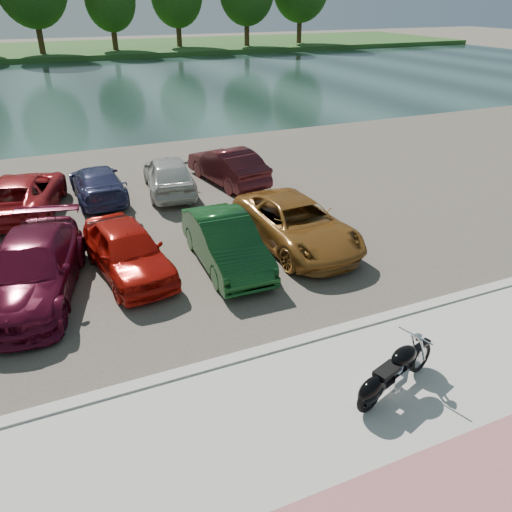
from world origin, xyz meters
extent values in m
plane|color=#595447|center=(0.00, 0.00, 0.00)|extent=(200.00, 200.00, 0.00)
cube|color=#B4B1A9|center=(0.00, -1.00, 0.05)|extent=(60.00, 6.00, 0.10)
cube|color=#9C5E58|center=(0.00, -2.50, 0.10)|extent=(60.00, 2.00, 0.01)
cube|color=#B4B1A9|center=(0.00, 2.00, 0.07)|extent=(60.00, 0.30, 0.14)
cube|color=#48423A|center=(0.00, 11.00, 0.02)|extent=(60.00, 18.00, 0.04)
cube|color=#1B312C|center=(0.00, 40.00, 0.00)|extent=(120.00, 40.00, 0.00)
cube|color=#264C1B|center=(0.00, 72.00, 0.30)|extent=(120.00, 24.00, 0.60)
cylinder|color=#3D2916|center=(-3.00, 64.60, 3.52)|extent=(0.70, 0.70, 5.85)
cylinder|color=#3D2916|center=(6.00, 66.00, 2.85)|extent=(0.70, 0.70, 4.50)
ellipsoid|color=#12350E|center=(6.00, 66.00, 6.45)|extent=(6.30, 6.30, 7.56)
cylinder|color=#3D2916|center=(15.00, 67.40, 3.08)|extent=(0.70, 0.70, 4.95)
cylinder|color=#3D2916|center=(24.00, 64.60, 3.30)|extent=(0.70, 0.70, 5.40)
cylinder|color=#3D2916|center=(33.00, 66.00, 3.52)|extent=(0.70, 0.70, 5.85)
torus|color=black|center=(0.99, 0.17, 0.44)|extent=(0.68, 0.33, 0.68)
torus|color=black|center=(-0.58, -0.35, 0.44)|extent=(0.68, 0.33, 0.68)
cylinder|color=#B2B2B7|center=(0.99, 0.17, 0.44)|extent=(0.46, 0.20, 0.46)
cylinder|color=#B2B2B7|center=(-0.58, -0.35, 0.44)|extent=(0.46, 0.20, 0.46)
cylinder|color=silver|center=(0.89, 0.03, 0.74)|extent=(0.32, 0.15, 0.63)
cylinder|color=silver|center=(0.82, 0.22, 0.74)|extent=(0.32, 0.15, 0.63)
cylinder|color=silver|center=(0.67, 0.07, 1.13)|extent=(0.27, 0.72, 0.04)
sphere|color=silver|center=(0.77, 0.10, 1.05)|extent=(0.20, 0.20, 0.16)
sphere|color=silver|center=(0.84, 0.12, 1.05)|extent=(0.14, 0.14, 0.11)
cube|color=black|center=(0.99, 0.17, 0.75)|extent=(0.47, 0.27, 0.06)
cube|color=black|center=(0.20, -0.09, 0.38)|extent=(1.17, 0.47, 0.08)
cube|color=silver|center=(0.16, -0.10, 0.45)|extent=(0.53, 0.44, 0.34)
cylinder|color=silver|center=(0.25, -0.07, 0.65)|extent=(0.29, 0.25, 0.27)
cylinder|color=silver|center=(0.06, -0.14, 0.65)|extent=(0.29, 0.25, 0.27)
ellipsoid|color=black|center=(0.37, -0.03, 0.82)|extent=(0.76, 0.55, 0.32)
cube|color=black|center=(-0.13, -0.20, 0.76)|extent=(0.61, 0.44, 0.10)
ellipsoid|color=black|center=(-0.53, -0.33, 0.56)|extent=(0.80, 0.55, 0.50)
cube|color=black|center=(-0.58, -0.35, 0.49)|extent=(0.44, 0.30, 0.30)
cylinder|color=silver|center=(-0.18, -0.05, 0.32)|extent=(1.07, 0.43, 0.09)
cylinder|color=silver|center=(-0.18, -0.05, 0.40)|extent=(1.07, 0.43, 0.09)
cylinder|color=#B2B2B7|center=(0.12, -0.31, 0.23)|extent=(0.07, 0.14, 0.22)
imported|color=#4F0B20|center=(-6.03, 6.49, 0.79)|extent=(3.29, 5.56, 1.51)
imported|color=#B1130B|center=(-3.60, 6.69, 0.75)|extent=(2.22, 4.35, 1.42)
imported|color=#113F19|center=(-0.96, 6.11, 0.75)|extent=(1.61, 4.34, 1.42)
imported|color=#905921|center=(1.46, 6.44, 0.75)|extent=(2.57, 5.18, 1.41)
imported|color=#AA1C20|center=(-6.14, 12.60, 0.74)|extent=(3.42, 5.42, 1.40)
imported|color=navy|center=(-3.56, 12.95, 0.66)|extent=(1.84, 4.33, 1.24)
imported|color=beige|center=(-0.91, 12.59, 0.77)|extent=(2.23, 4.47, 1.46)
imported|color=#431216|center=(1.57, 12.72, 0.76)|extent=(2.24, 4.56, 1.44)
camera|label=1|loc=(-5.21, -5.81, 6.91)|focal=35.00mm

